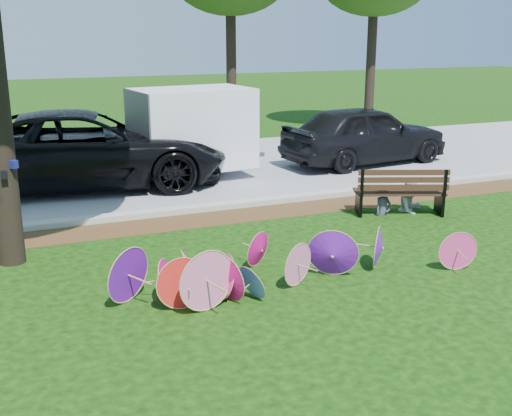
% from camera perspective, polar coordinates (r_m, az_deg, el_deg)
% --- Properties ---
extents(ground, '(90.00, 90.00, 0.00)m').
position_cam_1_polar(ground, '(9.21, 1.83, -8.88)').
color(ground, black).
rests_on(ground, ground).
extents(mulch_strip, '(90.00, 1.00, 0.01)m').
position_cam_1_polar(mulch_strip, '(13.18, -6.12, -1.23)').
color(mulch_strip, '#472D16').
rests_on(mulch_strip, ground).
extents(curb, '(90.00, 0.30, 0.12)m').
position_cam_1_polar(curb, '(13.81, -6.94, -0.22)').
color(curb, '#B7B5AD').
rests_on(curb, ground).
extents(street, '(90.00, 8.00, 0.01)m').
position_cam_1_polar(street, '(17.75, -10.52, 3.04)').
color(street, gray).
rests_on(street, ground).
extents(parasol_pile, '(6.01, 1.73, 0.91)m').
position_cam_1_polar(parasol_pile, '(9.60, -0.59, -5.36)').
color(parasol_pile, '#5796FF').
rests_on(parasol_pile, ground).
extents(black_van, '(7.14, 3.95, 1.89)m').
position_cam_1_polar(black_van, '(16.35, -14.77, 5.07)').
color(black_van, black).
rests_on(black_van, ground).
extents(dark_pickup, '(5.21, 2.59, 1.70)m').
position_cam_1_polar(dark_pickup, '(18.90, 9.66, 6.47)').
color(dark_pickup, black).
rests_on(dark_pickup, ground).
extents(cargo_trailer, '(3.12, 2.18, 2.64)m').
position_cam_1_polar(cargo_trailer, '(16.74, -5.65, 7.05)').
color(cargo_trailer, white).
rests_on(cargo_trailer, ground).
extents(park_bench, '(2.07, 1.39, 1.01)m').
position_cam_1_polar(park_bench, '(13.94, 12.62, 1.54)').
color(park_bench, black).
rests_on(park_bench, ground).
extents(person_left, '(0.47, 0.35, 1.17)m').
position_cam_1_polar(person_left, '(13.76, 11.32, 1.79)').
color(person_left, '#3B4251').
rests_on(person_left, ground).
extents(person_right, '(0.76, 0.65, 1.34)m').
position_cam_1_polar(person_right, '(14.13, 13.71, 2.37)').
color(person_right, '#B6B7C0').
rests_on(person_right, ground).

